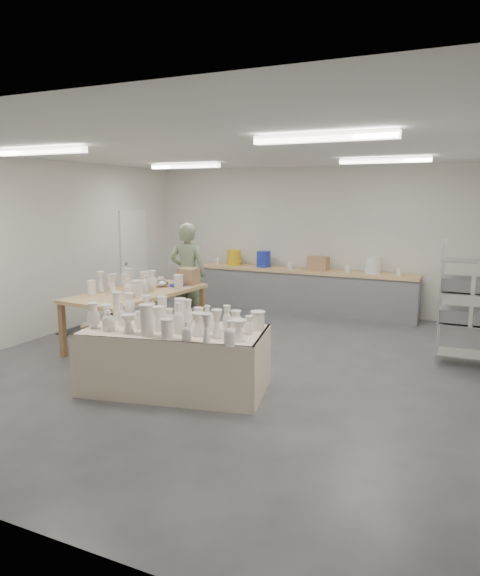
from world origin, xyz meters
The scene contains 9 objects.
room centered at (-0.11, 0.08, 2.06)m, with size 8.00×8.02×3.00m.
back_counter centered at (-0.01, 3.68, 0.49)m, with size 4.60×0.60×1.24m.
wire_shelf centered at (3.20, 1.40, 0.92)m, with size 0.88×0.48×1.80m.
drying_table centered at (-0.11, -1.20, 0.43)m, with size 2.41×1.50×1.15m.
work_table centered at (-1.71, 0.39, 0.88)m, with size 1.40×2.45×1.22m.
rug centered at (-2.90, 0.50, 0.01)m, with size 1.00×0.70×0.02m, color black.
cat centered at (-2.88, 0.48, 0.11)m, with size 0.45×0.34×0.18m.
potter centered at (-1.65, 1.78, 0.96)m, with size 0.70×0.46×1.92m, color gray.
red_stool centered at (-1.65, 2.05, 0.31)m, with size 0.47×0.47×0.35m.
Camera 1 is at (3.18, -6.41, 2.39)m, focal length 32.00 mm.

